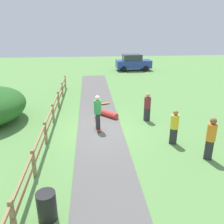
{
  "coord_description": "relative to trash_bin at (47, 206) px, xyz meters",
  "views": [
    {
      "loc": [
        -0.45,
        -11.45,
        5.34
      ],
      "look_at": [
        0.66,
        -0.03,
        1.0
      ],
      "focal_mm": 37.53,
      "sensor_mm": 36.0,
      "label": 1
    }
  ],
  "objects": [
    {
      "name": "bystander_maroon",
      "position": [
        4.6,
        6.97,
        0.47
      ],
      "size": [
        0.48,
        0.48,
        1.68
      ],
      "color": "#2D2D33",
      "rests_on": "ground_plane"
    },
    {
      "name": "skater_fallen",
      "position": [
        2.28,
        7.8,
        -0.25
      ],
      "size": [
        1.43,
        1.43,
        0.36
      ],
      "color": "red",
      "rests_on": "asphalt_path"
    },
    {
      "name": "skater_riding",
      "position": [
        1.71,
        5.93,
        0.64
      ],
      "size": [
        0.42,
        0.82,
        1.91
      ],
      "color": "#B23326",
      "rests_on": "asphalt_path"
    },
    {
      "name": "wooden_fence",
      "position": [
        -0.8,
        5.99,
        0.22
      ],
      "size": [
        0.12,
        18.12,
        1.1
      ],
      "color": "#997A51",
      "rests_on": "ground_plane"
    },
    {
      "name": "ground_plane",
      "position": [
        1.8,
        5.99,
        -0.45
      ],
      "size": [
        60.0,
        60.0,
        0.0
      ],
      "primitive_type": "plane",
      "color": "#60934C"
    },
    {
      "name": "trash_bin",
      "position": [
        0.0,
        0.0,
        0.0
      ],
      "size": [
        0.56,
        0.56,
        0.9
      ],
      "primitive_type": "cylinder",
      "color": "black",
      "rests_on": "ground_plane"
    },
    {
      "name": "bystander_orange",
      "position": [
        6.18,
        2.65,
        0.58
      ],
      "size": [
        0.53,
        0.53,
        1.85
      ],
      "color": "#2D2D33",
      "rests_on": "ground_plane"
    },
    {
      "name": "skateboard_loose",
      "position": [
        2.31,
        10.12,
        -0.36
      ],
      "size": [
        0.82,
        0.42,
        0.08
      ],
      "color": "#BF8C19",
      "rests_on": "asphalt_path"
    },
    {
      "name": "asphalt_path",
      "position": [
        1.8,
        5.99,
        -0.44
      ],
      "size": [
        2.4,
        28.0,
        0.02
      ],
      "primitive_type": "cube",
      "color": "#605E5B",
      "rests_on": "ground_plane"
    },
    {
      "name": "parked_car_blue",
      "position": [
        6.66,
        22.74,
        0.51
      ],
      "size": [
        4.27,
        2.13,
        1.92
      ],
      "color": "#283D99",
      "rests_on": "ground_plane"
    },
    {
      "name": "bystander_yellow",
      "position": [
        5.18,
        4.1,
        0.48
      ],
      "size": [
        0.52,
        0.52,
        1.68
      ],
      "color": "#2D2D33",
      "rests_on": "ground_plane"
    }
  ]
}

